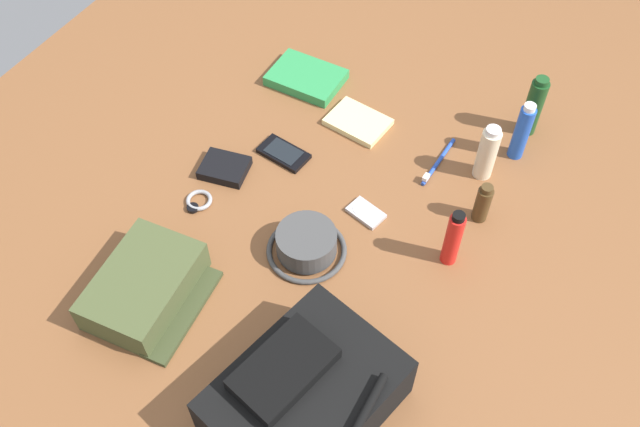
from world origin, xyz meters
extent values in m
cube|color=brown|center=(0.00, 0.00, -0.01)|extent=(2.64, 2.02, 0.02)
cube|color=black|center=(0.40, 0.19, 0.06)|extent=(0.38, 0.32, 0.12)
cube|color=black|center=(0.40, 0.15, 0.14)|extent=(0.21, 0.15, 0.03)
cylinder|color=black|center=(0.40, 0.31, 0.14)|extent=(0.15, 0.02, 0.02)
cube|color=#47512D|center=(0.34, -0.23, 0.04)|extent=(0.26, 0.19, 0.08)
cube|color=#394124|center=(0.34, -0.14, 0.01)|extent=(0.24, 0.08, 0.01)
cylinder|color=#434343|center=(0.08, 0.01, 0.04)|extent=(0.13, 0.13, 0.06)
torus|color=#434343|center=(0.08, 0.01, 0.01)|extent=(0.18, 0.18, 0.01)
cylinder|color=#19471E|center=(-0.52, 0.32, 0.08)|extent=(0.04, 0.04, 0.16)
cylinder|color=#19471E|center=(-0.52, 0.32, 0.16)|extent=(0.03, 0.03, 0.01)
cylinder|color=blue|center=(-0.42, 0.32, 0.08)|extent=(0.04, 0.04, 0.15)
cylinder|color=silver|center=(-0.42, 0.32, 0.16)|extent=(0.03, 0.03, 0.01)
cylinder|color=beige|center=(-0.32, 0.27, 0.07)|extent=(0.05, 0.05, 0.14)
cylinder|color=silver|center=(-0.32, 0.27, 0.15)|extent=(0.03, 0.03, 0.01)
cylinder|color=#473319|center=(-0.19, 0.31, 0.05)|extent=(0.04, 0.04, 0.10)
cylinder|color=#473319|center=(-0.19, 0.31, 0.10)|extent=(0.03, 0.03, 0.01)
cylinder|color=red|center=(-0.05, 0.29, 0.07)|extent=(0.04, 0.04, 0.15)
cylinder|color=black|center=(-0.05, 0.29, 0.15)|extent=(0.03, 0.03, 0.01)
cube|color=#2D934C|center=(-0.41, -0.27, 0.01)|extent=(0.14, 0.19, 0.03)
cube|color=white|center=(-0.41, -0.27, 0.01)|extent=(0.13, 0.18, 0.02)
cube|color=black|center=(-0.14, -0.18, 0.01)|extent=(0.08, 0.13, 0.01)
cube|color=black|center=(-0.14, -0.18, 0.01)|extent=(0.07, 0.09, 0.00)
cube|color=#B7B7BC|center=(-0.08, 0.08, 0.01)|extent=(0.07, 0.09, 0.01)
cylinder|color=silver|center=(-0.08, 0.06, 0.01)|extent=(0.03, 0.03, 0.00)
torus|color=#99999E|center=(0.08, -0.28, 0.01)|extent=(0.06, 0.06, 0.01)
cylinder|color=black|center=(0.11, -0.28, 0.01)|extent=(0.03, 0.03, 0.01)
cylinder|color=blue|center=(-0.30, 0.16, 0.01)|extent=(0.17, 0.02, 0.01)
cube|color=white|center=(-0.23, 0.16, 0.02)|extent=(0.02, 0.01, 0.01)
cube|color=black|center=(-0.03, -0.28, 0.01)|extent=(0.11, 0.13, 0.02)
cube|color=beige|center=(-0.33, -0.07, 0.01)|extent=(0.13, 0.16, 0.02)
camera|label=1|loc=(0.83, 0.45, 1.27)|focal=38.71mm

